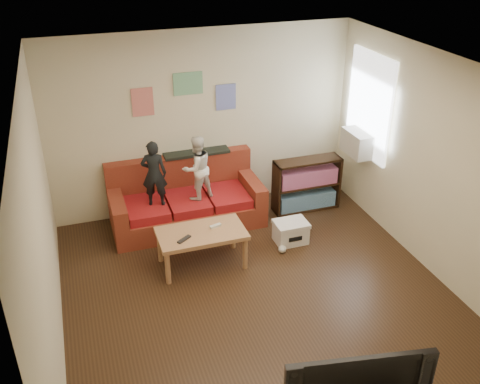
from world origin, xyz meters
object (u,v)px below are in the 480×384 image
object	(u,v)px
bookshelf	(306,187)
sofa	(186,202)
child_a	(154,174)
child_b	(197,168)
file_box	(291,232)
coffee_table	(202,236)
television	(353,379)

from	to	relation	value
bookshelf	sofa	bearing A→B (deg)	173.37
sofa	bookshelf	xyz separation A→B (m)	(1.83, -0.21, 0.05)
child_a	child_b	bearing A→B (deg)	-163.86
child_a	file_box	world-z (taller)	child_a
child_b	coffee_table	distance (m)	1.11
child_b	bookshelf	world-z (taller)	child_b
child_a	coffee_table	distance (m)	1.16
child_a	coffee_table	size ratio (longest dim) A/B	0.85
sofa	child_a	xyz separation A→B (m)	(-0.45, -0.17, 0.61)
child_a	sofa	bearing A→B (deg)	-142.82
bookshelf	television	world-z (taller)	television
child_b	coffee_table	bearing A→B (deg)	58.38
sofa	coffee_table	distance (m)	1.15
coffee_table	television	xyz separation A→B (m)	(0.46, -2.99, 0.39)
child_b	television	world-z (taller)	child_b
child_a	child_b	size ratio (longest dim) A/B	1.01
coffee_table	television	bearing A→B (deg)	-81.30
child_a	child_b	world-z (taller)	child_a
child_a	file_box	xyz separation A→B (m)	(1.69, -0.84, -0.77)
bookshelf	file_box	size ratio (longest dim) A/B	2.26
bookshelf	file_box	bearing A→B (deg)	-126.55
coffee_table	bookshelf	world-z (taller)	bookshelf
sofa	child_a	bearing A→B (deg)	-158.97
coffee_table	bookshelf	size ratio (longest dim) A/B	1.09
file_box	television	bearing A→B (deg)	-105.12
bookshelf	television	xyz separation A→B (m)	(-1.44, -3.92, 0.45)
child_b	bookshelf	size ratio (longest dim) A/B	0.91
child_a	bookshelf	xyz separation A→B (m)	(2.28, -0.04, -0.56)
bookshelf	child_a	bearing A→B (deg)	179.03
bookshelf	television	size ratio (longest dim) A/B	0.87
child_a	television	xyz separation A→B (m)	(0.85, -3.96, -0.11)
child_a	file_box	distance (m)	2.04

